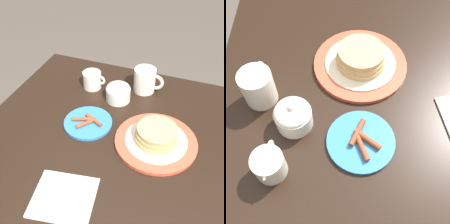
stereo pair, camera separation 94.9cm
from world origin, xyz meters
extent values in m
cube|color=black|center=(0.00, 0.00, 0.76)|extent=(1.11, 0.89, 0.03)
cube|color=black|center=(-0.49, 0.39, 0.37)|extent=(0.07, 0.07, 0.74)
cylinder|color=#DB5138|center=(0.05, 0.03, 0.78)|extent=(0.27, 0.27, 0.01)
cylinder|color=beige|center=(0.05, 0.03, 0.78)|extent=(0.21, 0.21, 0.00)
cylinder|color=tan|center=(0.05, 0.03, 0.79)|extent=(0.14, 0.14, 0.02)
cylinder|color=tan|center=(0.05, 0.03, 0.81)|extent=(0.14, 0.14, 0.02)
cylinder|color=tan|center=(0.05, 0.03, 0.83)|extent=(0.13, 0.13, 0.02)
cylinder|color=#337AC6|center=(-0.19, 0.04, 0.78)|extent=(0.17, 0.17, 0.01)
cylinder|color=brown|center=(-0.21, 0.04, 0.79)|extent=(0.08, 0.04, 0.01)
cylinder|color=brown|center=(-0.17, 0.05, 0.79)|extent=(0.08, 0.05, 0.01)
cylinder|color=brown|center=(-0.19, 0.03, 0.79)|extent=(0.06, 0.07, 0.01)
cylinder|color=silver|center=(-0.06, 0.31, 0.82)|extent=(0.09, 0.09, 0.10)
torus|color=silver|center=(-0.02, 0.31, 0.82)|extent=(0.07, 0.01, 0.07)
cylinder|color=brown|center=(-0.06, 0.31, 0.86)|extent=(0.08, 0.08, 0.00)
cylinder|color=silver|center=(-0.27, 0.25, 0.81)|extent=(0.07, 0.07, 0.07)
cone|color=silver|center=(-0.30, 0.25, 0.83)|extent=(0.03, 0.03, 0.04)
torus|color=silver|center=(-0.23, 0.25, 0.81)|extent=(0.04, 0.01, 0.04)
cylinder|color=silver|center=(-0.14, 0.21, 0.80)|extent=(0.09, 0.09, 0.05)
ellipsoid|color=silver|center=(-0.14, 0.21, 0.83)|extent=(0.09, 0.09, 0.03)
sphere|color=silver|center=(-0.14, 0.21, 0.85)|extent=(0.02, 0.02, 0.02)
cube|color=white|center=(-0.13, -0.26, 0.77)|extent=(0.19, 0.18, 0.01)
camera|label=1|loc=(0.14, -0.61, 1.46)|focal=45.00mm
camera|label=2|loc=(-0.49, 0.10, 1.41)|focal=45.00mm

